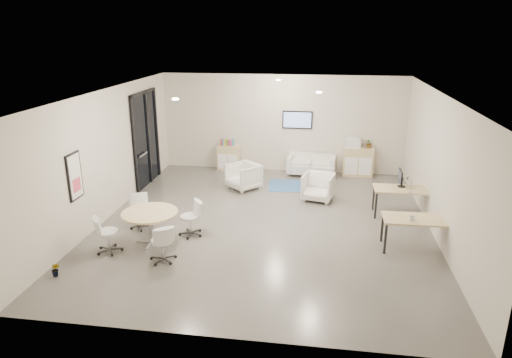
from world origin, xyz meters
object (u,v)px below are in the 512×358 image
object	(u,v)px
sideboard_left	(229,158)
armchair_left	(243,175)
desk_front	(416,221)
armchair_right	(318,186)
loveseat	(311,166)
desk_rear	(402,191)
round_table	(150,216)
sideboard_right	(358,162)

from	to	relation	value
sideboard_left	armchair_left	distance (m)	2.02
sideboard_left	desk_front	distance (m)	7.36
armchair_right	desk_front	world-z (taller)	armchair_right
loveseat	desk_rear	xyz separation A→B (m)	(2.37, -3.12, 0.35)
armchair_left	round_table	size ratio (longest dim) A/B	0.69
armchair_left	round_table	world-z (taller)	armchair_left
sideboard_right	round_table	xyz separation A→B (m)	(-4.90, -5.72, 0.19)
sideboard_right	desk_rear	world-z (taller)	sideboard_right
sideboard_right	desk_rear	distance (m)	3.38
desk_front	desk_rear	bearing A→B (deg)	89.17
desk_rear	desk_front	bearing A→B (deg)	-90.53
loveseat	armchair_right	distance (m)	2.31
armchair_left	round_table	bearing A→B (deg)	-67.24
armchair_left	sideboard_left	bearing A→B (deg)	157.03
sideboard_left	loveseat	xyz separation A→B (m)	(2.81, -0.17, -0.11)
sideboard_right	loveseat	size ratio (longest dim) A/B	0.60
desk_rear	desk_front	world-z (taller)	desk_rear
sideboard_left	round_table	world-z (taller)	sideboard_left
loveseat	desk_rear	size ratio (longest dim) A/B	1.12
sideboard_left	armchair_left	world-z (taller)	armchair_left
loveseat	armchair_right	xyz separation A→B (m)	(0.25, -2.30, 0.11)
armchair_right	armchair_left	bearing A→B (deg)	176.46
loveseat	desk_rear	world-z (taller)	desk_rear
loveseat	armchair_left	size ratio (longest dim) A/B	1.87
desk_front	armchair_right	bearing A→B (deg)	126.77
sideboard_left	loveseat	size ratio (longest dim) A/B	0.53
round_table	armchair_left	bearing A→B (deg)	70.00
loveseat	sideboard_right	bearing A→B (deg)	9.88
desk_rear	desk_front	distance (m)	1.92
sideboard_right	desk_front	distance (m)	5.25
loveseat	armchair_left	distance (m)	2.59
armchair_left	loveseat	bearing A→B (deg)	82.96
armchair_right	sideboard_left	bearing A→B (deg)	153.30
armchair_left	desk_rear	size ratio (longest dim) A/B	0.60
armchair_right	desk_front	distance (m)	3.48
armchair_left	desk_rear	xyz separation A→B (m)	(4.35, -1.45, 0.23)
desk_rear	sideboard_right	bearing A→B (deg)	104.49
desk_rear	sideboard_left	bearing A→B (deg)	146.92
loveseat	armchair_right	bearing A→B (deg)	-78.85
armchair_right	desk_rear	world-z (taller)	armchair_right
desk_front	round_table	xyz separation A→B (m)	(-5.78, -0.54, 0.01)
armchair_right	round_table	world-z (taller)	armchair_right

